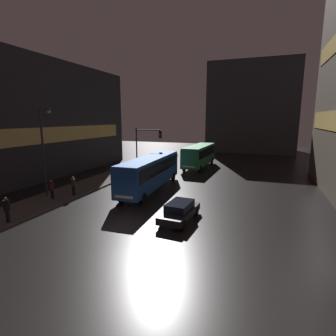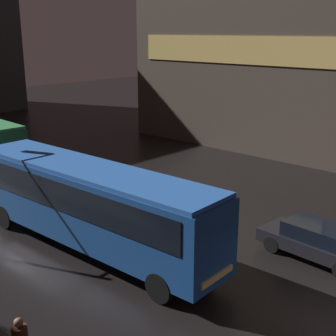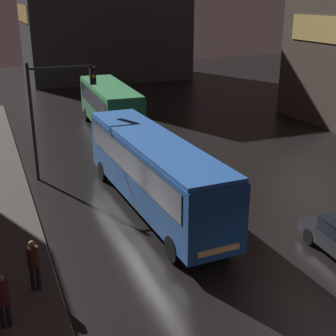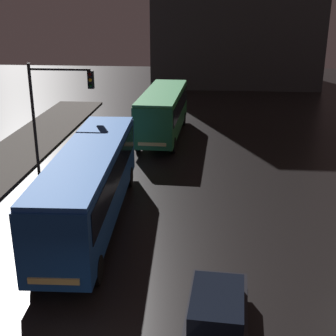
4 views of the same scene
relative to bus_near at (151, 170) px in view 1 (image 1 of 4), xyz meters
The scene contains 12 objects.
ground_plane 9.93m from the bus_near, 78.12° to the right, with size 120.00×120.00×0.00m, color black.
sidewalk_left 7.30m from the bus_near, behind, with size 4.00×48.00×0.15m.
building_left_tower 18.54m from the bus_near, 169.71° to the left, with size 10.07×26.30×14.02m.
building_far_backdrop 39.43m from the bus_near, 78.70° to the left, with size 18.07×12.00×18.64m.
bus_near is the anchor object (origin of this frame).
bus_far 13.80m from the bus_near, 82.84° to the left, with size 2.84×9.90×3.27m.
car_taxi 8.60m from the bus_near, 52.19° to the right, with size 2.00×4.34×1.36m.
pedestrian_near 9.20m from the bus_near, 137.40° to the right, with size 0.50×0.50×1.72m.
pedestrian_mid 12.77m from the bus_near, 116.08° to the right, with size 0.46×0.46×1.79m.
pedestrian_far 7.41m from the bus_near, 140.96° to the right, with size 0.52×0.52×1.76m.
traffic_light_main 6.83m from the bus_near, 119.40° to the left, with size 3.43×0.35×6.06m.
street_lamp_sidewalk 10.07m from the bus_near, 143.50° to the right, with size 1.25×0.36×7.90m.
Camera 1 is at (8.49, -14.07, 7.17)m, focal length 28.00 mm.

